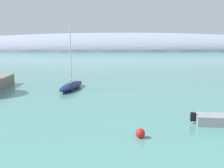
{
  "coord_description": "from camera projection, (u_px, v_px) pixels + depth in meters",
  "views": [
    {
      "loc": [
        -5.2,
        -0.42,
        7.22
      ],
      "look_at": [
        -3.14,
        28.28,
        2.33
      ],
      "focal_mm": 41.13,
      "sensor_mm": 36.0,
      "label": 1
    }
  ],
  "objects": [
    {
      "name": "distant_ridge",
      "position": [
        128.0,
        50.0,
        196.07
      ],
      "size": [
        325.67,
        74.06,
        26.02
      ],
      "primitive_type": "ellipsoid",
      "color": "#8E99AD",
      "rests_on": "ground"
    },
    {
      "name": "sailboat_navy_near_shore",
      "position": [
        71.0,
        86.0,
        38.18
      ],
      "size": [
        4.03,
        8.2,
        9.69
      ],
      "rotation": [
        0.0,
        0.0,
        1.29
      ],
      "color": "navy",
      "rests_on": "water"
    },
    {
      "name": "mooring_buoy_red",
      "position": [
        140.0,
        133.0,
        19.23
      ],
      "size": [
        0.73,
        0.73,
        0.73
      ],
      "primitive_type": "sphere",
      "color": "red",
      "rests_on": "water"
    }
  ]
}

